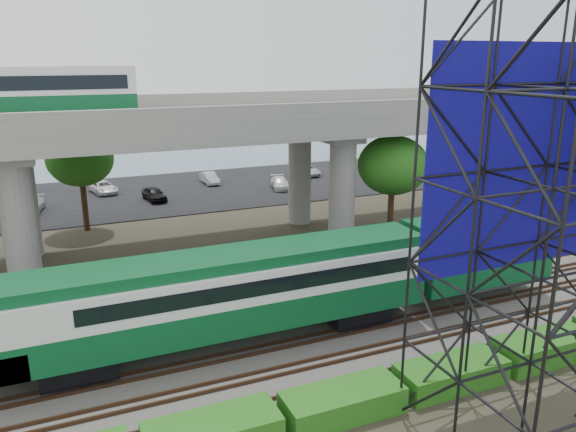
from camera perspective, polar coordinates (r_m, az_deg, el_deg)
name	(u,v)px	position (r m, az deg, el deg)	size (l,w,h in m)	color
ground	(275,364)	(25.30, -1.34, -14.81)	(140.00, 140.00, 0.00)	#474233
ballast_bed	(259,341)	(26.88, -2.97, -12.61)	(90.00, 12.00, 0.20)	slate
service_road	(210,279)	(34.26, -7.96, -6.35)	(90.00, 5.00, 0.08)	black
parking_lot	(144,194)	(56.30, -14.39, 2.15)	(90.00, 18.00, 0.08)	black
harbor_water	(116,158)	(77.72, -17.04, 5.62)	(140.00, 40.00, 0.03)	#465F74
rail_tracks	(259,338)	(26.80, -2.98, -12.28)	(90.00, 9.52, 0.16)	#472D1E
commuter_train	(273,284)	(25.91, -1.55, -6.91)	(29.30, 3.06, 4.30)	black
overpass	(172,133)	(37.26, -11.70, 8.30)	(80.00, 12.00, 12.40)	#9E9B93
hedge_strip	(343,401)	(22.09, 5.61, -18.21)	(34.60, 1.80, 1.20)	#1C6316
trees	(110,177)	(37.27, -17.59, 3.77)	(40.94, 16.94, 7.69)	#382314
parked_cars	(144,189)	(55.62, -14.37, 2.65)	(38.52, 9.39, 1.27)	white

